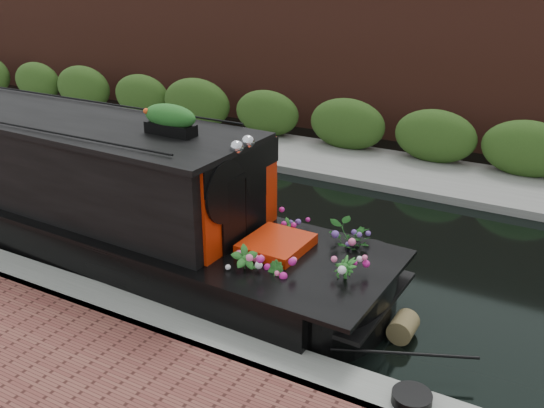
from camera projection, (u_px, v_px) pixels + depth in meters
The scene contains 8 objects.
ground at pixel (235, 227), 11.11m from camera, with size 80.00×80.00×0.00m, color black.
near_bank_coping at pixel (109, 314), 8.46m from camera, with size 40.00×0.60×0.50m, color gray.
far_bank_path at pixel (329, 163), 14.50m from camera, with size 40.00×2.40×0.34m, color gray.
far_hedge at pixel (344, 153), 15.23m from camera, with size 40.00×1.10×2.80m, color #2D4E1A.
far_brick_wall at pixel (373, 133), 16.92m from camera, with size 40.00×1.00×8.00m, color #53271C.
narrowboat at pixel (37, 187), 10.61m from camera, with size 12.46×2.60×2.92m.
rope_fender at pixel (403, 327), 7.88m from camera, with size 0.33×0.33×0.41m, color brown.
coiled_mooring_rope at pixel (412, 398), 6.41m from camera, with size 0.43×0.43×0.12m, color black.
Camera 1 is at (5.50, -8.48, 4.68)m, focal length 40.00 mm.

